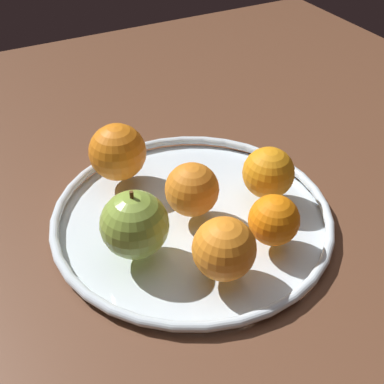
% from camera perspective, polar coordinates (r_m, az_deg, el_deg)
% --- Properties ---
extents(ground_plane, '(1.34, 1.34, 0.04)m').
position_cam_1_polar(ground_plane, '(0.66, -0.00, -4.59)').
color(ground_plane, brown).
extents(fruit_bowl, '(0.36, 0.36, 0.02)m').
position_cam_1_polar(fruit_bowl, '(0.64, -0.00, -2.70)').
color(fruit_bowl, silver).
rests_on(fruit_bowl, ground_plane).
extents(apple, '(0.08, 0.08, 0.09)m').
position_cam_1_polar(apple, '(0.56, -6.60, -3.72)').
color(apple, '#87A83E').
rests_on(apple, fruit_bowl).
extents(orange_back_right, '(0.07, 0.07, 0.07)m').
position_cam_1_polar(orange_back_right, '(0.62, -0.01, 0.36)').
color(orange_back_right, orange).
rests_on(orange_back_right, fruit_bowl).
extents(orange_front_left, '(0.08, 0.08, 0.08)m').
position_cam_1_polar(orange_front_left, '(0.68, -8.52, 4.54)').
color(orange_front_left, orange).
rests_on(orange_front_left, fruit_bowl).
extents(orange_back_left, '(0.06, 0.06, 0.06)m').
position_cam_1_polar(orange_back_left, '(0.58, 9.37, -3.19)').
color(orange_back_left, orange).
rests_on(orange_back_left, fruit_bowl).
extents(orange_front_right, '(0.07, 0.07, 0.07)m').
position_cam_1_polar(orange_front_right, '(0.65, 8.75, 2.19)').
color(orange_front_right, orange).
rests_on(orange_front_right, fruit_bowl).
extents(orange_center, '(0.07, 0.07, 0.07)m').
position_cam_1_polar(orange_center, '(0.54, 3.70, -6.51)').
color(orange_center, orange).
rests_on(orange_center, fruit_bowl).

